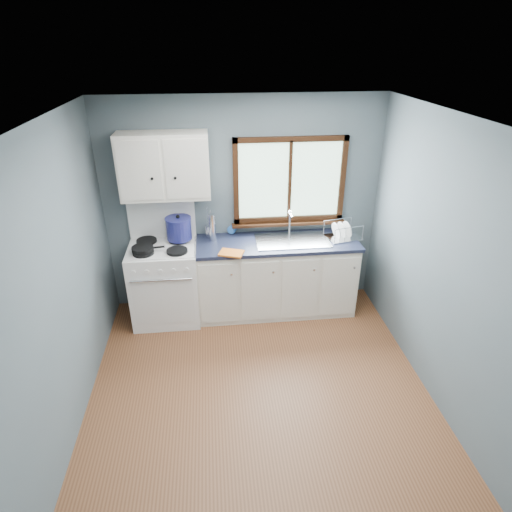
{
  "coord_description": "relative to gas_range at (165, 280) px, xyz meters",
  "views": [
    {
      "loc": [
        -0.36,
        -2.91,
        3.03
      ],
      "look_at": [
        0.05,
        0.9,
        1.05
      ],
      "focal_mm": 30.0,
      "sensor_mm": 36.0,
      "label": 1
    }
  ],
  "objects": [
    {
      "name": "floor",
      "position": [
        0.95,
        -1.47,
        -0.5
      ],
      "size": [
        3.2,
        3.6,
        0.02
      ],
      "primitive_type": "cube",
      "color": "brown",
      "rests_on": "ground"
    },
    {
      "name": "ceiling",
      "position": [
        0.95,
        -1.47,
        2.02
      ],
      "size": [
        3.2,
        3.6,
        0.02
      ],
      "primitive_type": "cube",
      "color": "white",
      "rests_on": "wall_back"
    },
    {
      "name": "wall_back",
      "position": [
        0.95,
        0.34,
        0.76
      ],
      "size": [
        3.2,
        0.02,
        2.5
      ],
      "primitive_type": "cube",
      "color": "#536066",
      "rests_on": "ground"
    },
    {
      "name": "wall_front",
      "position": [
        0.95,
        -3.28,
        0.76
      ],
      "size": [
        3.2,
        0.02,
        2.5
      ],
      "primitive_type": "cube",
      "color": "#536066",
      "rests_on": "ground"
    },
    {
      "name": "wall_left",
      "position": [
        -0.66,
        -1.47,
        0.76
      ],
      "size": [
        0.02,
        3.6,
        2.5
      ],
      "primitive_type": "cube",
      "color": "#536066",
      "rests_on": "ground"
    },
    {
      "name": "wall_right",
      "position": [
        2.56,
        -1.47,
        0.76
      ],
      "size": [
        0.02,
        3.6,
        2.5
      ],
      "primitive_type": "cube",
      "color": "#536066",
      "rests_on": "ground"
    },
    {
      "name": "gas_range",
      "position": [
        0.0,
        0.0,
        0.0
      ],
      "size": [
        0.76,
        0.69,
        1.36
      ],
      "color": "white",
      "rests_on": "floor"
    },
    {
      "name": "base_cabinets",
      "position": [
        1.31,
        0.02,
        -0.08
      ],
      "size": [
        1.85,
        0.6,
        0.88
      ],
      "color": "silver",
      "rests_on": "floor"
    },
    {
      "name": "countertop",
      "position": [
        1.31,
        0.02,
        0.41
      ],
      "size": [
        1.89,
        0.64,
        0.04
      ],
      "primitive_type": "cube",
      "color": "black",
      "rests_on": "base_cabinets"
    },
    {
      "name": "sink",
      "position": [
        1.49,
        0.02,
        0.37
      ],
      "size": [
        0.84,
        0.46,
        0.44
      ],
      "color": "silver",
      "rests_on": "countertop"
    },
    {
      "name": "window",
      "position": [
        1.48,
        0.3,
        0.98
      ],
      "size": [
        1.36,
        0.1,
        1.03
      ],
      "color": "#9EC6A8",
      "rests_on": "wall_back"
    },
    {
      "name": "upper_cabinets",
      "position": [
        0.1,
        0.15,
        1.31
      ],
      "size": [
        0.95,
        0.35,
        0.7
      ],
      "color": "silver",
      "rests_on": "wall_back"
    },
    {
      "name": "skillet",
      "position": [
        -0.18,
        -0.14,
        0.49
      ],
      "size": [
        0.36,
        0.26,
        0.05
      ],
      "rotation": [
        0.0,
        0.0,
        0.13
      ],
      "color": "black",
      "rests_on": "gas_range"
    },
    {
      "name": "stockpot",
      "position": [
        0.2,
        0.13,
        0.6
      ],
      "size": [
        0.31,
        0.31,
        0.29
      ],
      "rotation": [
        0.0,
        0.0,
        -0.06
      ],
      "color": "navy",
      "rests_on": "gas_range"
    },
    {
      "name": "utensil_crock",
      "position": [
        0.55,
        0.22,
        0.5
      ],
      "size": [
        0.14,
        0.14,
        0.37
      ],
      "rotation": [
        0.0,
        0.0,
        0.19
      ],
      "color": "silver",
      "rests_on": "countertop"
    },
    {
      "name": "thermos",
      "position": [
        0.57,
        0.13,
        0.59
      ],
      "size": [
        0.08,
        0.08,
        0.32
      ],
      "primitive_type": "cylinder",
      "rotation": [
        0.0,
        0.0,
        -0.13
      ],
      "color": "silver",
      "rests_on": "countertop"
    },
    {
      "name": "soap_bottle",
      "position": [
        0.79,
        0.26,
        0.56
      ],
      "size": [
        0.13,
        0.13,
        0.26
      ],
      "primitive_type": "imported",
      "rotation": [
        0.0,
        0.0,
        -0.42
      ],
      "color": "blue",
      "rests_on": "countertop"
    },
    {
      "name": "dish_towel",
      "position": [
        0.77,
        -0.24,
        0.44
      ],
      "size": [
        0.3,
        0.26,
        0.02
      ],
      "primitive_type": "cube",
      "rotation": [
        0.0,
        0.0,
        -0.34
      ],
      "color": "orange",
      "rests_on": "countertop"
    },
    {
      "name": "dish_rack",
      "position": [
        2.08,
        0.04,
        0.48
      ],
      "size": [
        0.43,
        0.37,
        0.2
      ],
      "rotation": [
        0.0,
        0.0,
        0.22
      ],
      "color": "silver",
      "rests_on": "countertop"
    }
  ]
}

